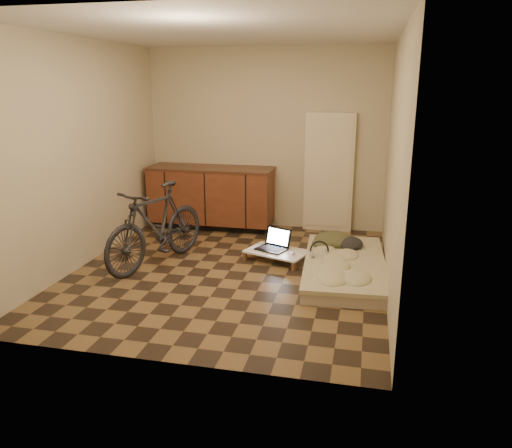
% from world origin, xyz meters
% --- Properties ---
extents(room_shell, '(3.50, 4.00, 2.60)m').
position_xyz_m(room_shell, '(0.00, 0.00, 1.30)').
color(room_shell, brown).
rests_on(room_shell, ground).
extents(cabinets, '(1.84, 0.62, 0.91)m').
position_xyz_m(cabinets, '(-0.75, 1.70, 0.47)').
color(cabinets, black).
rests_on(cabinets, ground).
extents(appliance_panel, '(0.70, 0.10, 1.70)m').
position_xyz_m(appliance_panel, '(0.95, 1.94, 0.85)').
color(appliance_panel, '#F2E4BF').
rests_on(appliance_panel, ground).
extents(bicycle, '(1.00, 1.72, 1.07)m').
position_xyz_m(bicycle, '(-0.89, 0.01, 0.53)').
color(bicycle, black).
rests_on(bicycle, ground).
extents(futon, '(1.01, 1.93, 0.16)m').
position_xyz_m(futon, '(1.30, 0.21, 0.08)').
color(futon, '#BCAB97').
rests_on(futon, ground).
extents(clothing_pile, '(0.57, 0.49, 0.22)m').
position_xyz_m(clothing_pile, '(1.19, 0.78, 0.27)').
color(clothing_pile, '#404126').
rests_on(clothing_pile, futon).
extents(headphones, '(0.31, 0.30, 0.17)m').
position_xyz_m(headphones, '(1.00, 0.27, 0.24)').
color(headphones, black).
rests_on(headphones, futon).
extents(lap_desk, '(0.84, 0.68, 0.12)m').
position_xyz_m(lap_desk, '(0.47, 0.48, 0.11)').
color(lap_desk, brown).
rests_on(lap_desk, ground).
extents(laptop, '(0.44, 0.42, 0.24)m').
position_xyz_m(laptop, '(0.41, 0.55, 0.17)').
color(laptop, black).
rests_on(laptop, lap_desk).
extents(mouse, '(0.05, 0.09, 0.03)m').
position_xyz_m(mouse, '(0.68, 0.39, 0.14)').
color(mouse, white).
rests_on(mouse, lap_desk).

